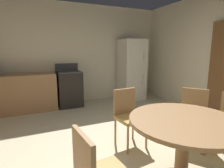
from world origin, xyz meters
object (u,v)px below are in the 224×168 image
(oven_range, at_px, (69,88))
(chair_northeast, at_px, (193,113))
(chair_north, at_px, (128,114))
(dining_table, at_px, (184,133))
(refrigerator, at_px, (131,70))

(oven_range, height_order, chair_northeast, oven_range)
(chair_north, relative_size, chair_northeast, 1.00)
(chair_north, xyz_separation_m, chair_northeast, (0.91, -0.40, 0.00))
(oven_range, bearing_deg, chair_north, -79.69)
(chair_north, distance_m, chair_northeast, 0.99)
(oven_range, height_order, chair_north, oven_range)
(chair_north, bearing_deg, chair_northeast, 60.36)
(oven_range, xyz_separation_m, dining_table, (0.54, -3.39, 0.13))
(dining_table, bearing_deg, chair_north, 95.98)
(chair_northeast, bearing_deg, oven_range, -101.00)
(refrigerator, xyz_separation_m, chair_north, (-1.40, -2.34, -0.38))
(refrigerator, xyz_separation_m, dining_table, (-1.29, -3.34, -0.28))
(oven_range, height_order, refrigerator, refrigerator)
(oven_range, relative_size, dining_table, 0.96)
(oven_range, distance_m, dining_table, 3.44)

